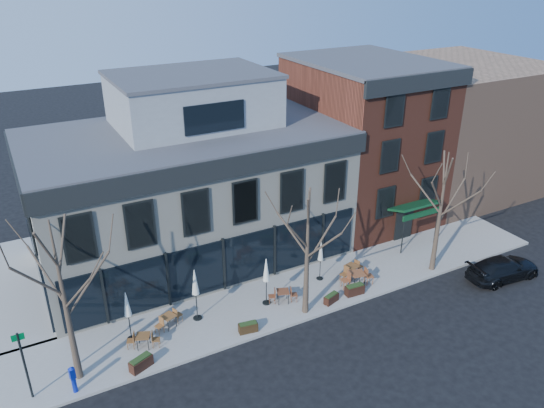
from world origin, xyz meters
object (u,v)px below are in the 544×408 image
cafe_set_0 (143,340)px  umbrella_0 (127,307)px  parked_sedan (503,268)px  call_box (73,378)px

cafe_set_0 → umbrella_0: (-0.38, 0.87, 1.50)m
parked_sedan → umbrella_0: bearing=81.7°
call_box → cafe_set_0: 3.75m
call_box → parked_sedan: bearing=-5.8°
parked_sedan → umbrella_0: size_ratio=1.69×
parked_sedan → cafe_set_0: bearing=83.8°
parked_sedan → call_box: call_box is taller
cafe_set_0 → parked_sedan: bearing=-10.7°
cafe_set_0 → umbrella_0: bearing=113.9°
call_box → cafe_set_0: (3.45, 1.44, -0.30)m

